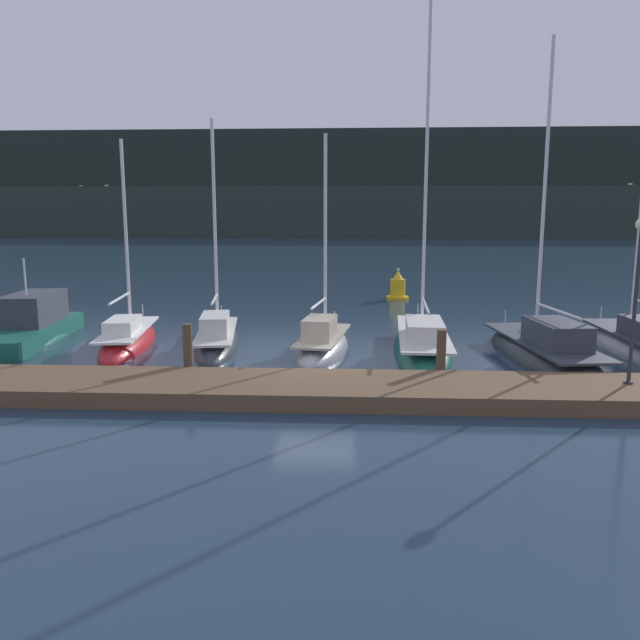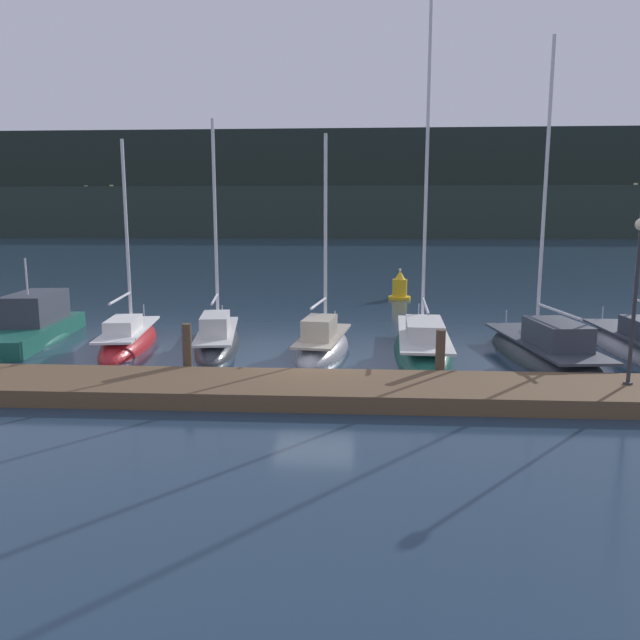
# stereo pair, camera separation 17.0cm
# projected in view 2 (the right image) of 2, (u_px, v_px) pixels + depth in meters

# --- Properties ---
(ground_plane) EXTENTS (400.00, 400.00, 0.00)m
(ground_plane) POSITION_uv_depth(u_px,v_px,m) (314.00, 374.00, 19.35)
(ground_plane) COLOR #1E3347
(dock) EXTENTS (29.80, 2.80, 0.45)m
(dock) POSITION_uv_depth(u_px,v_px,m) (308.00, 389.00, 16.91)
(dock) COLOR brown
(dock) RESTS_ON ground
(mooring_pile_1) EXTENTS (0.28, 0.28, 1.69)m
(mooring_pile_1) POSITION_uv_depth(u_px,v_px,m) (187.00, 352.00, 18.66)
(mooring_pile_1) COLOR #4C3D2D
(mooring_pile_1) RESTS_ON ground
(mooring_pile_2) EXTENTS (0.28, 0.28, 1.60)m
(mooring_pile_2) POSITION_uv_depth(u_px,v_px,m) (440.00, 357.00, 18.21)
(mooring_pile_2) COLOR #4C3D2D
(mooring_pile_2) RESTS_ON ground
(motorboat_berth_1) EXTENTS (3.12, 7.70, 3.79)m
(motorboat_berth_1) POSITION_uv_depth(u_px,v_px,m) (31.00, 333.00, 24.29)
(motorboat_berth_1) COLOR #195647
(motorboat_berth_1) RESTS_ON ground
(sailboat_berth_2) EXTENTS (2.53, 6.59, 8.35)m
(sailboat_berth_2) POSITION_uv_depth(u_px,v_px,m) (129.00, 343.00, 23.46)
(sailboat_berth_2) COLOR red
(sailboat_berth_2) RESTS_ON ground
(sailboat_berth_3) EXTENTS (2.60, 6.98, 9.03)m
(sailboat_berth_3) POSITION_uv_depth(u_px,v_px,m) (217.00, 342.00, 23.47)
(sailboat_berth_3) COLOR #2D3338
(sailboat_berth_3) RESTS_ON ground
(sailboat_berth_4) EXTENTS (2.32, 5.70, 8.33)m
(sailboat_berth_4) POSITION_uv_depth(u_px,v_px,m) (323.00, 348.00, 22.39)
(sailboat_berth_4) COLOR gray
(sailboat_berth_4) RESTS_ON ground
(sailboat_berth_5) EXTENTS (2.49, 8.50, 12.98)m
(sailboat_berth_5) POSITION_uv_depth(u_px,v_px,m) (423.00, 348.00, 22.49)
(sailboat_berth_5) COLOR #195647
(sailboat_berth_5) RESTS_ON ground
(sailboat_berth_6) EXTENTS (3.19, 8.28, 11.40)m
(sailboat_berth_6) POSITION_uv_depth(u_px,v_px,m) (544.00, 356.00, 21.22)
(sailboat_berth_6) COLOR #2D3338
(sailboat_berth_6) RESTS_ON ground
(sailboat_berth_7) EXTENTS (2.24, 7.37, 11.83)m
(sailboat_berth_7) POSITION_uv_depth(u_px,v_px,m) (639.00, 348.00, 22.45)
(sailboat_berth_7) COLOR gray
(sailboat_berth_7) RESTS_ON ground
(channel_buoy) EXTENTS (1.28, 1.28, 1.78)m
(channel_buoy) POSITION_uv_depth(u_px,v_px,m) (400.00, 288.00, 36.04)
(channel_buoy) COLOR gold
(channel_buoy) RESTS_ON ground
(dock_lamppost) EXTENTS (0.32, 0.32, 4.37)m
(dock_lamppost) POSITION_uv_depth(u_px,v_px,m) (637.00, 276.00, 16.08)
(dock_lamppost) COLOR #2D2D33
(dock_lamppost) RESTS_ON dock
(hillside_backdrop) EXTENTS (240.00, 23.00, 21.64)m
(hillside_backdrop) POSITION_uv_depth(u_px,v_px,m) (345.00, 189.00, 132.92)
(hillside_backdrop) COLOR #1E2823
(hillside_backdrop) RESTS_ON ground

